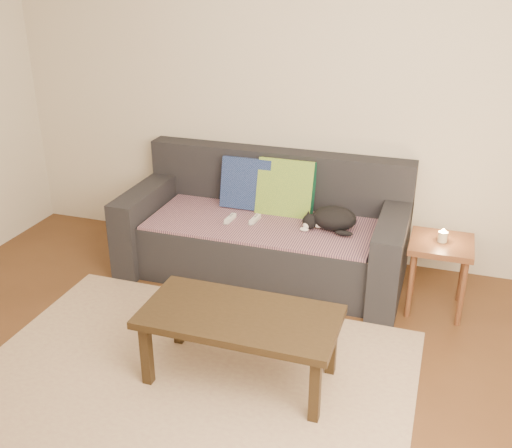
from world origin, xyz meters
name	(u,v)px	position (x,y,z in m)	size (l,w,h in m)	color
ground	(179,397)	(0.00, 0.00, 0.00)	(4.50, 4.50, 0.00)	brown
back_wall	(283,92)	(0.00, 2.00, 1.30)	(4.50, 0.04, 2.60)	beige
sofa	(265,233)	(0.00, 1.57, 0.31)	(2.10, 0.94, 0.87)	#232328
throw_blanket	(261,223)	(0.00, 1.48, 0.43)	(1.66, 0.74, 0.02)	#352443
cushion_navy	(247,183)	(-0.20, 1.74, 0.63)	(0.39, 0.10, 0.39)	#11214B
cushion_green	(286,188)	(0.11, 1.74, 0.63)	(0.43, 0.11, 0.43)	#0C4D34
cat	(332,219)	(0.52, 1.52, 0.52)	(0.42, 0.33, 0.17)	black
wii_remote_a	(255,219)	(-0.05, 1.48, 0.46)	(0.15, 0.04, 0.03)	white
wii_remote_b	(230,218)	(-0.23, 1.44, 0.46)	(0.15, 0.04, 0.03)	white
side_table	(440,254)	(1.28, 1.40, 0.42)	(0.41, 0.41, 0.51)	brown
candle	(443,236)	(1.28, 1.40, 0.55)	(0.06, 0.06, 0.09)	beige
rug	(190,379)	(0.00, 0.15, 0.01)	(2.50, 1.80, 0.01)	#C6AF87
coffee_table	(240,322)	(0.27, 0.26, 0.38)	(1.09, 0.55, 0.44)	#2F2212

